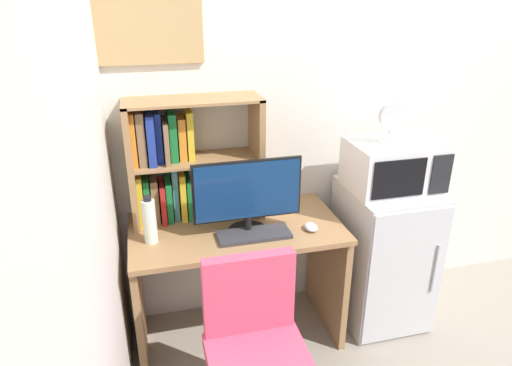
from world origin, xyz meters
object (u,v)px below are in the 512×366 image
(hutch_bookshelf, at_px, (175,160))
(monitor, at_px, (248,195))
(mini_fridge, at_px, (383,254))
(desk_fan, at_px, (392,121))
(keyboard, at_px, (254,235))
(computer_mouse, at_px, (311,227))
(wall_corkboard, at_px, (138,6))
(microwave, at_px, (394,166))
(water_bottle, at_px, (150,221))

(hutch_bookshelf, xyz_separation_m, monitor, (0.32, -0.26, -0.12))
(monitor, distance_m, mini_fridge, 0.98)
(desk_fan, bearing_deg, keyboard, -172.00)
(computer_mouse, bearing_deg, hutch_bookshelf, 153.84)
(monitor, height_order, mini_fridge, monitor)
(hutch_bookshelf, relative_size, wall_corkboard, 1.16)
(hutch_bookshelf, distance_m, microwave, 1.18)
(wall_corkboard, bearing_deg, mini_fridge, -13.36)
(desk_fan, relative_size, wall_corkboard, 0.38)
(keyboard, bearing_deg, water_bottle, 171.65)
(wall_corkboard, bearing_deg, monitor, -39.52)
(hutch_bookshelf, distance_m, monitor, 0.43)
(computer_mouse, distance_m, microwave, 0.58)
(desk_fan, height_order, wall_corkboard, wall_corkboard)
(monitor, height_order, desk_fan, desk_fan)
(mini_fridge, height_order, desk_fan, desk_fan)
(keyboard, height_order, water_bottle, water_bottle)
(water_bottle, height_order, wall_corkboard, wall_corkboard)
(keyboard, relative_size, water_bottle, 1.49)
(computer_mouse, relative_size, microwave, 0.19)
(wall_corkboard, bearing_deg, water_bottle, -98.04)
(mini_fridge, bearing_deg, desk_fan, -177.20)
(computer_mouse, bearing_deg, keyboard, 178.68)
(computer_mouse, distance_m, wall_corkboard, 1.37)
(monitor, bearing_deg, water_bottle, 177.33)
(computer_mouse, relative_size, water_bottle, 0.38)
(microwave, distance_m, desk_fan, 0.26)
(hutch_bookshelf, height_order, desk_fan, hutch_bookshelf)
(water_bottle, bearing_deg, mini_fridge, 1.57)
(keyboard, relative_size, wall_corkboard, 0.62)
(hutch_bookshelf, xyz_separation_m, keyboard, (0.34, -0.31, -0.32))
(monitor, distance_m, computer_mouse, 0.38)
(monitor, height_order, wall_corkboard, wall_corkboard)
(water_bottle, bearing_deg, microwave, 1.70)
(monitor, height_order, water_bottle, monitor)
(keyboard, distance_m, water_bottle, 0.52)
(keyboard, bearing_deg, mini_fridge, 7.70)
(microwave, bearing_deg, computer_mouse, -166.79)
(hutch_bookshelf, height_order, wall_corkboard, wall_corkboard)
(keyboard, distance_m, microwave, 0.86)
(hutch_bookshelf, xyz_separation_m, wall_corkboard, (-0.11, 0.10, 0.74))
(mini_fridge, bearing_deg, water_bottle, -178.43)
(water_bottle, distance_m, wall_corkboard, 1.02)
(water_bottle, bearing_deg, monitor, -2.67)
(hutch_bookshelf, relative_size, water_bottle, 2.80)
(monitor, relative_size, water_bottle, 2.24)
(wall_corkboard, bearing_deg, computer_mouse, -28.89)
(hutch_bookshelf, xyz_separation_m, microwave, (1.16, -0.20, -0.07))
(mini_fridge, height_order, microwave, microwave)
(keyboard, relative_size, microwave, 0.76)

